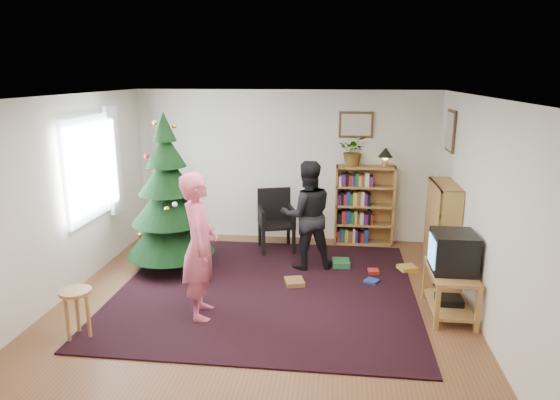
# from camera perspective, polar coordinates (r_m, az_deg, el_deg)

# --- Properties ---
(floor) EXTENTS (5.00, 5.00, 0.00)m
(floor) POSITION_cam_1_polar(r_m,az_deg,el_deg) (6.37, -1.94, -11.34)
(floor) COLOR brown
(floor) RESTS_ON ground
(ceiling) EXTENTS (5.00, 5.00, 0.00)m
(ceiling) POSITION_cam_1_polar(r_m,az_deg,el_deg) (5.75, -2.15, 11.77)
(ceiling) COLOR white
(ceiling) RESTS_ON wall_back
(wall_back) EXTENTS (5.00, 0.02, 2.50)m
(wall_back) POSITION_cam_1_polar(r_m,az_deg,el_deg) (8.36, 0.59, 3.92)
(wall_back) COLOR silver
(wall_back) RESTS_ON floor
(wall_front) EXTENTS (5.00, 0.02, 2.50)m
(wall_front) POSITION_cam_1_polar(r_m,az_deg,el_deg) (3.62, -8.21, -10.36)
(wall_front) COLOR silver
(wall_front) RESTS_ON floor
(wall_left) EXTENTS (0.02, 5.00, 2.50)m
(wall_left) POSITION_cam_1_polar(r_m,az_deg,el_deg) (6.78, -23.43, 0.28)
(wall_left) COLOR silver
(wall_left) RESTS_ON floor
(wall_right) EXTENTS (0.02, 5.00, 2.50)m
(wall_right) POSITION_cam_1_polar(r_m,az_deg,el_deg) (6.08, 21.92, -1.06)
(wall_right) COLOR silver
(wall_right) RESTS_ON floor
(rug) EXTENTS (3.80, 3.60, 0.02)m
(rug) POSITION_cam_1_polar(r_m,az_deg,el_deg) (6.63, -1.54, -10.15)
(rug) COLOR black
(rug) RESTS_ON floor
(window_pane) EXTENTS (0.04, 1.20, 1.40)m
(window_pane) POSITION_cam_1_polar(r_m,az_deg,el_deg) (7.22, -21.07, 3.34)
(window_pane) COLOR silver
(window_pane) RESTS_ON wall_left
(curtain) EXTENTS (0.06, 0.35, 1.60)m
(curtain) POSITION_cam_1_polar(r_m,az_deg,el_deg) (7.82, -18.46, 4.34)
(curtain) COLOR white
(curtain) RESTS_ON wall_left
(picture_back) EXTENTS (0.55, 0.03, 0.42)m
(picture_back) POSITION_cam_1_polar(r_m,az_deg,el_deg) (8.19, 8.69, 8.50)
(picture_back) COLOR #4C3319
(picture_back) RESTS_ON wall_back
(picture_right) EXTENTS (0.03, 0.50, 0.60)m
(picture_right) POSITION_cam_1_polar(r_m,az_deg,el_deg) (7.63, 18.93, 7.49)
(picture_right) COLOR #4C3319
(picture_right) RESTS_ON wall_right
(christmas_tree) EXTENTS (1.24, 1.24, 2.26)m
(christmas_tree) POSITION_cam_1_polar(r_m,az_deg,el_deg) (7.19, -12.63, -0.67)
(christmas_tree) COLOR #3F2816
(christmas_tree) RESTS_ON rug
(bookshelf_back) EXTENTS (0.95, 0.30, 1.30)m
(bookshelf_back) POSITION_cam_1_polar(r_m,az_deg,el_deg) (8.29, 9.60, -0.51)
(bookshelf_back) COLOR #A47F3A
(bookshelf_back) RESTS_ON floor
(bookshelf_right) EXTENTS (0.30, 0.95, 1.30)m
(bookshelf_right) POSITION_cam_1_polar(r_m,az_deg,el_deg) (7.28, 18.02, -3.10)
(bookshelf_right) COLOR #A47F3A
(bookshelf_right) RESTS_ON floor
(tv_stand) EXTENTS (0.49, 0.88, 0.55)m
(tv_stand) POSITION_cam_1_polar(r_m,az_deg,el_deg) (6.21, 18.86, -9.54)
(tv_stand) COLOR #A47F3A
(tv_stand) RESTS_ON floor
(crt_tv) EXTENTS (0.48, 0.52, 0.45)m
(crt_tv) POSITION_cam_1_polar(r_m,az_deg,el_deg) (6.05, 19.17, -5.61)
(crt_tv) COLOR black
(crt_tv) RESTS_ON tv_stand
(armchair) EXTENTS (0.66, 0.67, 0.97)m
(armchair) POSITION_cam_1_polar(r_m,az_deg,el_deg) (7.96, -0.33, -1.97)
(armchair) COLOR black
(armchair) RESTS_ON rug
(stool) EXTENTS (0.33, 0.33, 0.55)m
(stool) POSITION_cam_1_polar(r_m,az_deg,el_deg) (5.76, -22.28, -10.64)
(stool) COLOR #A47F3A
(stool) RESTS_ON floor
(person_standing) EXTENTS (0.52, 0.69, 1.71)m
(person_standing) POSITION_cam_1_polar(r_m,az_deg,el_deg) (5.73, -9.16, -5.23)
(person_standing) COLOR #CF526A
(person_standing) RESTS_ON rug
(person_by_chair) EXTENTS (0.90, 0.78, 1.58)m
(person_by_chair) POSITION_cam_1_polar(r_m,az_deg,el_deg) (7.11, 3.10, -1.76)
(person_by_chair) COLOR black
(person_by_chair) RESTS_ON rug
(potted_plant) EXTENTS (0.49, 0.43, 0.50)m
(potted_plant) POSITION_cam_1_polar(r_m,az_deg,el_deg) (8.10, 8.45, 5.60)
(potted_plant) COLOR gray
(potted_plant) RESTS_ON bookshelf_back
(table_lamp) EXTENTS (0.24, 0.24, 0.31)m
(table_lamp) POSITION_cam_1_polar(r_m,az_deg,el_deg) (8.14, 11.97, 5.20)
(table_lamp) COLOR #A57F33
(table_lamp) RESTS_ON bookshelf_back
(floor_clutter) EXTENTS (1.76, 0.93, 0.08)m
(floor_clutter) POSITION_cam_1_polar(r_m,az_deg,el_deg) (7.13, 8.92, -8.25)
(floor_clutter) COLOR #A51E19
(floor_clutter) RESTS_ON rug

